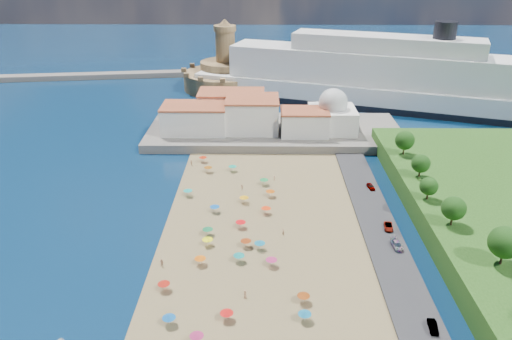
{
  "coord_description": "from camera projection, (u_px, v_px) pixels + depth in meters",
  "views": [
    {
      "loc": [
        5.84,
        -96.17,
        62.59
      ],
      "look_at": [
        4.0,
        25.0,
        8.0
      ],
      "focal_mm": 35.0,
      "sensor_mm": 36.0,
      "label": 1
    }
  ],
  "objects": [
    {
      "name": "ground",
      "position": [
        237.0,
        247.0,
        113.46
      ],
      "size": [
        700.0,
        700.0,
        0.0
      ],
      "primitive_type": "plane",
      "color": "#071938",
      "rests_on": "ground"
    },
    {
      "name": "terrace",
      "position": [
        275.0,
        132.0,
        179.26
      ],
      "size": [
        90.0,
        36.0,
        3.0
      ],
      "primitive_type": "cube",
      "color": "#59544C",
      "rests_on": "ground"
    },
    {
      "name": "jetty",
      "position": [
        221.0,
        104.0,
        211.59
      ],
      "size": [
        18.0,
        70.0,
        2.4
      ],
      "primitive_type": "cube",
      "color": "#59544C",
      "rests_on": "ground"
    },
    {
      "name": "breakwater",
      "position": [
        36.0,
        78.0,
        253.93
      ],
      "size": [
        199.03,
        34.77,
        2.6
      ],
      "primitive_type": "cube",
      "rotation": [
        0.0,
        0.0,
        0.14
      ],
      "color": "#59544C",
      "rests_on": "ground"
    },
    {
      "name": "waterfront_buildings",
      "position": [
        238.0,
        114.0,
        177.41
      ],
      "size": [
        57.0,
        29.0,
        11.0
      ],
      "color": "silver",
      "rests_on": "terrace"
    },
    {
      "name": "domed_building",
      "position": [
        332.0,
        114.0,
        174.09
      ],
      "size": [
        16.0,
        16.0,
        15.0
      ],
      "color": "silver",
      "rests_on": "terrace"
    },
    {
      "name": "fortress",
      "position": [
        226.0,
        75.0,
        236.69
      ],
      "size": [
        40.0,
        40.0,
        32.4
      ],
      "color": "#A17E50",
      "rests_on": "ground"
    },
    {
      "name": "cruise_ship",
      "position": [
        383.0,
        81.0,
        209.41
      ],
      "size": [
        163.57,
        76.15,
        35.97
      ],
      "color": "black",
      "rests_on": "ground"
    },
    {
      "name": "beach_parasols",
      "position": [
        228.0,
        280.0,
        98.83
      ],
      "size": [
        30.77,
        117.05,
        2.2
      ],
      "color": "gray",
      "rests_on": "beach"
    },
    {
      "name": "beachgoers",
      "position": [
        206.0,
        261.0,
        106.27
      ],
      "size": [
        29.58,
        104.22,
        1.88
      ],
      "color": "tan",
      "rests_on": "beach"
    },
    {
      "name": "parked_cars",
      "position": [
        400.0,
        251.0,
        109.47
      ],
      "size": [
        2.61,
        71.66,
        1.41
      ],
      "color": "gray",
      "rests_on": "promenade"
    },
    {
      "name": "hillside_trees",
      "position": [
        477.0,
        232.0,
        99.76
      ],
      "size": [
        14.6,
        108.19,
        8.16
      ],
      "color": "#382314",
      "rests_on": "hillside"
    }
  ]
}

